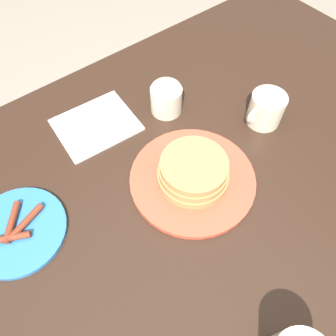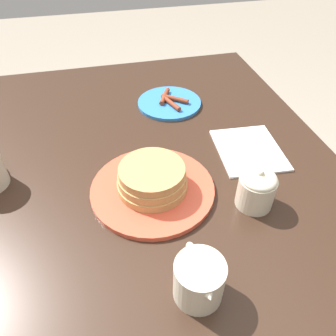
% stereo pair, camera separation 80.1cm
% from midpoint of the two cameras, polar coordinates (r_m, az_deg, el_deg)
% --- Properties ---
extents(ground_plane, '(8.00, 8.00, 0.00)m').
position_cam_midpoint_polar(ground_plane, '(1.34, -7.51, -30.06)').
color(ground_plane, gray).
extents(dining_table, '(1.43, 0.99, 0.76)m').
position_cam_midpoint_polar(dining_table, '(0.70, -14.00, -26.48)').
color(dining_table, '#332116').
rests_on(dining_table, ground_plane).
extents(pancake_plate, '(0.27, 0.27, 0.07)m').
position_cam_midpoint_polar(pancake_plate, '(0.58, -21.92, -25.03)').
color(pancake_plate, '#DB5138').
rests_on(pancake_plate, dining_table).
extents(side_plate_bacon, '(0.19, 0.19, 0.02)m').
position_cam_midpoint_polar(side_plate_bacon, '(0.79, -51.30, -26.89)').
color(side_plate_bacon, '#337AC6').
rests_on(side_plate_bacon, dining_table).
extents(creamer_pitcher, '(0.12, 0.08, 0.09)m').
position_cam_midpoint_polar(creamer_pitcher, '(0.58, -1.52, -8.95)').
color(creamer_pitcher, beige).
rests_on(creamer_pitcher, dining_table).
extents(sugar_bowl, '(0.08, 0.08, 0.10)m').
position_cam_midpoint_polar(sugar_bowl, '(0.65, -23.34, -5.24)').
color(sugar_bowl, beige).
rests_on(sugar_bowl, dining_table).
extents(napkin, '(0.20, 0.17, 0.01)m').
position_cam_midpoint_polar(napkin, '(0.74, -35.66, -9.82)').
color(napkin, white).
rests_on(napkin, dining_table).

